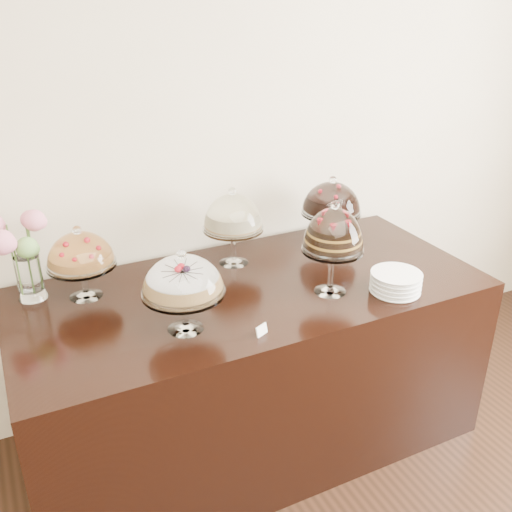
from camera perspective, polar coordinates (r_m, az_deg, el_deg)
name	(u,v)px	position (r m, az deg, el deg)	size (l,w,h in m)	color
wall_back	(214,134)	(2.96, -4.20, 12.08)	(5.00, 0.04, 3.00)	beige
display_counter	(252,365)	(2.92, -0.44, -10.87)	(2.20, 1.00, 0.90)	black
cake_stand_sugar_sponge	(183,279)	(2.27, -7.33, -2.31)	(0.34, 0.34, 0.36)	white
cake_stand_choco_layer	(333,234)	(2.54, 7.76, 2.23)	(0.28, 0.28, 0.44)	white
cake_stand_cheesecake	(233,215)	(2.81, -2.32, 4.09)	(0.30, 0.30, 0.40)	white
cake_stand_dark_choco	(332,201)	(3.07, 7.56, 5.49)	(0.32, 0.32, 0.38)	white
cake_stand_fruit_tart	(80,253)	(2.62, -17.17, 0.30)	(0.31, 0.31, 0.34)	white
flower_vase	(21,249)	(2.67, -22.47, 0.65)	(0.26, 0.27, 0.41)	white
plate_stack	(396,282)	(2.69, 13.79, -2.57)	(0.23, 0.23, 0.09)	white
price_card_left	(262,330)	(2.31, 0.56, -7.42)	(0.06, 0.01, 0.04)	white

